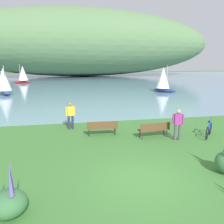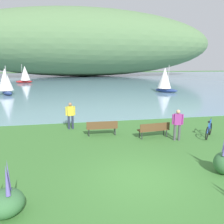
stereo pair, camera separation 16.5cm
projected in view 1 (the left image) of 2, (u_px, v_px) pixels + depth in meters
name	position (u px, v px, depth m)	size (l,w,h in m)	color
ground_plane	(142.00, 179.00, 8.42)	(200.00, 200.00, 0.00)	#3D7533
bay_water	(77.00, 80.00, 55.00)	(180.00, 80.00, 0.04)	#6B8EA8
distant_hillside	(80.00, 43.00, 68.81)	(81.12, 28.00, 19.63)	#567A4C
park_bench_near_camera	(154.00, 129.00, 12.98)	(1.84, 0.66, 0.88)	brown
park_bench_further_along	(102.00, 127.00, 13.35)	(1.81, 0.54, 0.88)	brown
bicycle_leaning_near_bench	(209.00, 130.00, 13.16)	(1.24, 1.34, 1.01)	black
person_at_shoreline	(70.00, 114.00, 14.56)	(0.61, 0.26, 1.71)	#282D47
person_on_the_grass	(178.00, 123.00, 12.48)	(0.59, 0.31, 1.71)	#4C4C51
echium_bush_mid_cluster	(8.00, 203.00, 6.33)	(1.05, 1.05, 1.63)	#386B3D
sailboat_nearest_to_shore	(23.00, 74.00, 46.57)	(3.24, 1.95, 3.78)	#B22323
sailboat_mid_bay	(163.00, 80.00, 32.41)	(3.09, 2.93, 3.77)	navy
sailboat_toward_hillside	(4.00, 81.00, 29.75)	(2.58, 3.21, 3.73)	navy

